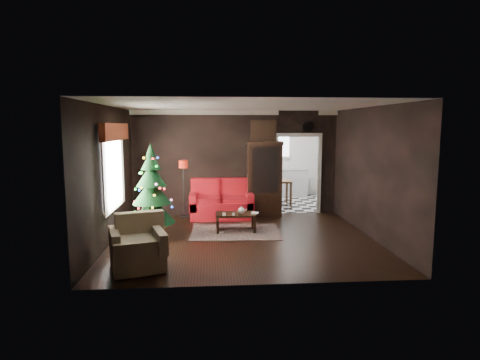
{
  "coord_description": "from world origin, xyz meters",
  "views": [
    {
      "loc": [
        -0.71,
        -8.32,
        2.39
      ],
      "look_at": [
        0.0,
        0.9,
        1.15
      ],
      "focal_mm": 30.23,
      "sensor_mm": 36.0,
      "label": 1
    }
  ],
  "objects": [
    {
      "name": "wall_right",
      "position": [
        2.75,
        0.0,
        1.4
      ],
      "size": [
        0.0,
        5.5,
        5.5
      ],
      "primitive_type": "plane",
      "rotation": [
        1.57,
        0.0,
        -1.57
      ],
      "color": "black",
      "rests_on": "ground"
    },
    {
      "name": "armchair",
      "position": [
        -1.93,
        -1.66,
        0.46
      ],
      "size": [
        1.1,
        1.1,
        0.9
      ],
      "primitive_type": null,
      "rotation": [
        0.0,
        0.0,
        0.3
      ],
      "color": "tan",
      "rests_on": "ground"
    },
    {
      "name": "floor_lamp",
      "position": [
        -1.35,
        1.73,
        0.83
      ],
      "size": [
        0.29,
        0.29,
        1.43
      ],
      "primitive_type": null,
      "rotation": [
        0.0,
        0.0,
        0.25
      ],
      "color": "black",
      "rests_on": "ground"
    },
    {
      "name": "teapot",
      "position": [
        0.0,
        0.57,
        0.5
      ],
      "size": [
        0.2,
        0.2,
        0.17
      ],
      "primitive_type": null,
      "rotation": [
        0.0,
        0.0,
        -0.15
      ],
      "color": "white",
      "rests_on": "coffee_table"
    },
    {
      "name": "cup_a",
      "position": [
        -0.39,
        0.46,
        0.45
      ],
      "size": [
        0.09,
        0.09,
        0.06
      ],
      "primitive_type": "cylinder",
      "rotation": [
        0.0,
        0.0,
        -0.29
      ],
      "color": "white",
      "rests_on": "coffee_table"
    },
    {
      "name": "wall_clock",
      "position": [
        1.95,
        2.45,
        2.38
      ],
      "size": [
        0.32,
        0.32,
        0.06
      ],
      "primitive_type": "cylinder",
      "color": "white",
      "rests_on": "wall_back"
    },
    {
      "name": "rug",
      "position": [
        -0.13,
        0.59,
        0.01
      ],
      "size": [
        2.06,
        1.55,
        0.01
      ],
      "primitive_type": "cube",
      "rotation": [
        0.0,
        0.0,
        -0.05
      ],
      "color": "#4E3844",
      "rests_on": "ground"
    },
    {
      "name": "kitchen_counter",
      "position": [
        1.7,
        5.2,
        0.45
      ],
      "size": [
        1.8,
        0.6,
        0.9
      ],
      "primitive_type": "cube",
      "color": "silver",
      "rests_on": "ground"
    },
    {
      "name": "kitchen_floor",
      "position": [
        1.7,
        4.0,
        0.0
      ],
      "size": [
        3.0,
        3.0,
        0.0
      ],
      "primitive_type": "plane",
      "color": "white",
      "rests_on": "ground"
    },
    {
      "name": "floor",
      "position": [
        0.0,
        0.0,
        0.0
      ],
      "size": [
        5.5,
        5.5,
        0.0
      ],
      "primitive_type": "plane",
      "color": "black",
      "rests_on": "ground"
    },
    {
      "name": "loveseat",
      "position": [
        -0.4,
        2.05,
        0.5
      ],
      "size": [
        1.7,
        0.9,
        1.0
      ],
      "primitive_type": null,
      "color": "maroon",
      "rests_on": "ground"
    },
    {
      "name": "book",
      "position": [
        0.24,
        0.65,
        0.52
      ],
      "size": [
        0.16,
        0.05,
        0.22
      ],
      "primitive_type": "imported",
      "rotation": [
        0.0,
        0.0,
        -0.21
      ],
      "color": "gray",
      "rests_on": "coffee_table"
    },
    {
      "name": "christmas_tree",
      "position": [
        -1.94,
        0.32,
        1.05
      ],
      "size": [
        1.21,
        1.21,
        1.87
      ],
      "primitive_type": null,
      "rotation": [
        0.0,
        0.0,
        0.29
      ],
      "color": "black",
      "rests_on": "ground"
    },
    {
      "name": "doorway",
      "position": [
        1.7,
        2.5,
        1.05
      ],
      "size": [
        1.1,
        0.1,
        2.1
      ],
      "primitive_type": null,
      "color": "silver",
      "rests_on": "ground"
    },
    {
      "name": "coffee_table",
      "position": [
        -0.12,
        0.67,
        0.21
      ],
      "size": [
        0.91,
        0.56,
        0.4
      ],
      "primitive_type": null,
      "rotation": [
        0.0,
        0.0,
        -0.03
      ],
      "color": "black",
      "rests_on": "rug"
    },
    {
      "name": "left_window",
      "position": [
        -2.71,
        0.2,
        1.45
      ],
      "size": [
        0.05,
        1.6,
        1.4
      ],
      "primitive_type": "cube",
      "color": "white",
      "rests_on": "wall_left"
    },
    {
      "name": "valance",
      "position": [
        -2.63,
        0.2,
        2.27
      ],
      "size": [
        0.12,
        2.1,
        0.35
      ],
      "primitive_type": "cube",
      "color": "maroon",
      "rests_on": "wall_left"
    },
    {
      "name": "wall_back",
      "position": [
        0.0,
        2.5,
        1.4
      ],
      "size": [
        5.5,
        0.0,
        5.5
      ],
      "primitive_type": "plane",
      "rotation": [
        1.57,
        0.0,
        0.0
      ],
      "color": "black",
      "rests_on": "ground"
    },
    {
      "name": "ceiling",
      "position": [
        0.0,
        0.0,
        2.8
      ],
      "size": [
        5.5,
        5.5,
        0.0
      ],
      "primitive_type": "plane",
      "rotation": [
        3.14,
        0.0,
        0.0
      ],
      "color": "white",
      "rests_on": "ground"
    },
    {
      "name": "painting",
      "position": [
        0.75,
        2.46,
        2.25
      ],
      "size": [
        0.62,
        0.05,
        0.52
      ],
      "primitive_type": "cube",
      "color": "#B27148",
      "rests_on": "wall_back"
    },
    {
      "name": "kitchen_table",
      "position": [
        1.4,
        3.7,
        0.38
      ],
      "size": [
        0.7,
        0.7,
        0.75
      ],
      "primitive_type": null,
      "color": "brown",
      "rests_on": "ground"
    },
    {
      "name": "cup_b",
      "position": [
        -0.18,
        0.46,
        0.44
      ],
      "size": [
        0.09,
        0.09,
        0.06
      ],
      "primitive_type": "cylinder",
      "rotation": [
        0.0,
        0.0,
        -0.32
      ],
      "color": "white",
      "rests_on": "coffee_table"
    },
    {
      "name": "wall_front",
      "position": [
        0.0,
        -2.5,
        1.4
      ],
      "size": [
        5.5,
        0.0,
        5.5
      ],
      "primitive_type": "plane",
      "rotation": [
        -1.57,
        0.0,
        0.0
      ],
      "color": "black",
      "rests_on": "ground"
    },
    {
      "name": "curio_cabinet",
      "position": [
        0.75,
        2.27,
        0.95
      ],
      "size": [
        0.9,
        0.45,
        1.9
      ],
      "primitive_type": null,
      "color": "black",
      "rests_on": "ground"
    },
    {
      "name": "kitchen_window",
      "position": [
        1.7,
        5.45,
        1.7
      ],
      "size": [
        0.7,
        0.06,
        0.7
      ],
      "primitive_type": "cube",
      "color": "white",
      "rests_on": "ground"
    },
    {
      "name": "wall_left",
      "position": [
        -2.75,
        0.0,
        1.4
      ],
      "size": [
        0.0,
        5.5,
        5.5
      ],
      "primitive_type": "plane",
      "rotation": [
        1.57,
        0.0,
        1.57
      ],
      "color": "black",
      "rests_on": "ground"
    }
  ]
}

